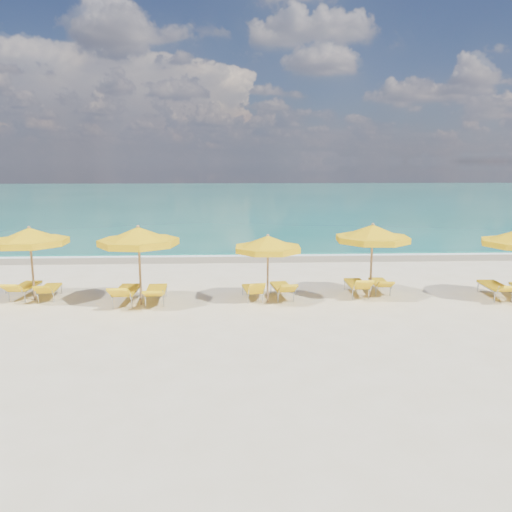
{
  "coord_description": "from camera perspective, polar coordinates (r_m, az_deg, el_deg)",
  "views": [
    {
      "loc": [
        -0.78,
        -16.15,
        4.56
      ],
      "look_at": [
        0.0,
        1.5,
        1.2
      ],
      "focal_mm": 35.0,
      "sensor_mm": 36.0,
      "label": 1
    }
  ],
  "objects": [
    {
      "name": "lounger_5_left",
      "position": [
        18.82,
        25.66,
        -3.62
      ],
      "size": [
        0.72,
        2.01,
        0.73
      ],
      "rotation": [
        0.0,
        0.0,
        -0.05
      ],
      "color": "#A5A8AD",
      "rests_on": "ground"
    },
    {
      "name": "lounger_4_right",
      "position": [
        18.2,
        13.95,
        -3.42
      ],
      "size": [
        0.63,
        1.71,
        0.64
      ],
      "rotation": [
        0.0,
        0.0,
        -0.05
      ],
      "color": "#A5A8AD",
      "rests_on": "ground"
    },
    {
      "name": "lounger_2_right",
      "position": [
        16.75,
        -11.33,
        -4.44
      ],
      "size": [
        0.73,
        1.99,
        0.71
      ],
      "rotation": [
        0.0,
        0.0,
        0.05
      ],
      "color": "#A5A8AD",
      "rests_on": "ground"
    },
    {
      "name": "foam_line",
      "position": [
        24.79,
        -0.68,
        0.16
      ],
      "size": [
        120.0,
        1.2,
        0.03
      ],
      "primitive_type": "cube",
      "color": "white",
      "rests_on": "ground"
    },
    {
      "name": "lounger_3_right",
      "position": [
        16.97,
        3.01,
        -4.08
      ],
      "size": [
        0.81,
        1.86,
        0.74
      ],
      "rotation": [
        0.0,
        0.0,
        0.13
      ],
      "color": "#A5A8AD",
      "rests_on": "ground"
    },
    {
      "name": "lounger_1_right",
      "position": [
        18.26,
        -22.51,
        -3.88
      ],
      "size": [
        0.71,
        1.72,
        0.7
      ],
      "rotation": [
        0.0,
        0.0,
        0.1
      ],
      "color": "#A5A8AD",
      "rests_on": "ground"
    },
    {
      "name": "wet_sand_band",
      "position": [
        24.0,
        -0.62,
        -0.19
      ],
      "size": [
        120.0,
        2.6,
        0.01
      ],
      "primitive_type": "cube",
      "color": "tan",
      "rests_on": "ground"
    },
    {
      "name": "lounger_1_left",
      "position": [
        18.74,
        -24.92,
        -3.65
      ],
      "size": [
        0.72,
        1.86,
        0.74
      ],
      "rotation": [
        0.0,
        0.0,
        -0.07
      ],
      "color": "#A5A8AD",
      "rests_on": "ground"
    },
    {
      "name": "umbrella_2",
      "position": [
        16.17,
        -13.29,
        2.13
      ],
      "size": [
        3.03,
        3.03,
        2.6
      ],
      "rotation": [
        0.0,
        0.0,
        0.21
      ],
      "color": "#A17B50",
      "rests_on": "ground"
    },
    {
      "name": "lounger_4_left",
      "position": [
        17.64,
        11.44,
        -3.68
      ],
      "size": [
        0.64,
        1.86,
        0.8
      ],
      "rotation": [
        0.0,
        0.0,
        -0.0
      ],
      "color": "#A5A8AD",
      "rests_on": "ground"
    },
    {
      "name": "lounger_3_left",
      "position": [
        16.79,
        -0.4,
        -4.28
      ],
      "size": [
        0.76,
        1.64,
        0.78
      ],
      "rotation": [
        0.0,
        0.0,
        0.15
      ],
      "color": "#A5A8AD",
      "rests_on": "ground"
    },
    {
      "name": "whitecap_far",
      "position": [
        41.35,
        9.77,
        4.27
      ],
      "size": [
        18.0,
        0.3,
        0.05
      ],
      "primitive_type": "cube",
      "color": "white",
      "rests_on": "ground"
    },
    {
      "name": "umbrella_1",
      "position": [
        17.86,
        -24.45,
        1.98
      ],
      "size": [
        3.16,
        3.16,
        2.5
      ],
      "rotation": [
        0.0,
        0.0,
        -0.35
      ],
      "color": "#A17B50",
      "rests_on": "ground"
    },
    {
      "name": "lounger_2_left",
      "position": [
        16.85,
        -14.57,
        -4.43
      ],
      "size": [
        0.71,
        2.04,
        0.83
      ],
      "rotation": [
        0.0,
        0.0,
        -0.02
      ],
      "color": "#A5A8AD",
      "rests_on": "ground"
    },
    {
      "name": "umbrella_4",
      "position": [
        17.12,
        13.18,
        2.46
      ],
      "size": [
        3.15,
        3.15,
        2.55
      ],
      "rotation": [
        0.0,
        0.0,
        0.3
      ],
      "color": "#A17B50",
      "rests_on": "ground"
    },
    {
      "name": "whitecap_near",
      "position": [
        33.87,
        -11.39,
        2.81
      ],
      "size": [
        14.0,
        0.36,
        0.05
      ],
      "primitive_type": "cube",
      "color": "white",
      "rests_on": "ground"
    },
    {
      "name": "umbrella_3",
      "position": [
        16.1,
        1.36,
        1.35
      ],
      "size": [
        2.87,
        2.87,
        2.26
      ],
      "rotation": [
        0.0,
        0.0,
        0.36
      ],
      "color": "#A17B50",
      "rests_on": "ground"
    },
    {
      "name": "ground_plane",
      "position": [
        16.8,
        0.23,
        -4.98
      ],
      "size": [
        120.0,
        120.0,
        0.0
      ],
      "primitive_type": "plane",
      "color": "beige"
    },
    {
      "name": "ocean",
      "position": [
        64.32,
        -1.84,
        6.69
      ],
      "size": [
        120.0,
        80.0,
        0.3
      ],
      "primitive_type": "cube",
      "color": "#126859",
      "rests_on": "ground"
    }
  ]
}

